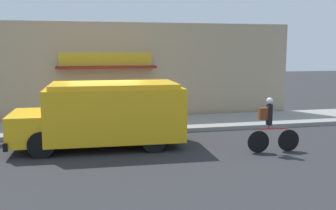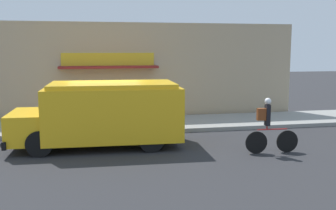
# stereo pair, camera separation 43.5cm
# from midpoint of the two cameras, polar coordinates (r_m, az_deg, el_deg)

# --- Properties ---
(ground_plane) EXTENTS (70.00, 70.00, 0.00)m
(ground_plane) POSITION_cam_midpoint_polar(r_m,az_deg,el_deg) (14.33, -9.86, -4.54)
(ground_plane) COLOR #2B2B2D
(sidewalk) EXTENTS (28.00, 2.99, 0.16)m
(sidewalk) POSITION_cam_midpoint_polar(r_m,az_deg,el_deg) (15.77, -10.19, -3.09)
(sidewalk) COLOR gray
(sidewalk) RESTS_ON ground_plane
(storefront) EXTENTS (17.69, 0.93, 4.25)m
(storefront) POSITION_cam_midpoint_polar(r_m,az_deg,el_deg) (17.28, -10.64, 4.77)
(storefront) COLOR tan
(storefront) RESTS_ON ground_plane
(school_bus) EXTENTS (5.39, 2.85, 2.06)m
(school_bus) POSITION_cam_midpoint_polar(r_m,az_deg,el_deg) (12.70, -10.08, -1.20)
(school_bus) COLOR yellow
(school_bus) RESTS_ON ground_plane
(cyclist) EXTENTS (1.66, 0.21, 1.68)m
(cyclist) POSITION_cam_midpoint_polar(r_m,az_deg,el_deg) (12.20, 13.67, -3.07)
(cyclist) COLOR black
(cyclist) RESTS_ON ground_plane
(trash_bin) EXTENTS (0.48, 0.48, 0.87)m
(trash_bin) POSITION_cam_midpoint_polar(r_m,az_deg,el_deg) (16.10, -12.51, -1.06)
(trash_bin) COLOR #38383D
(trash_bin) RESTS_ON sidewalk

